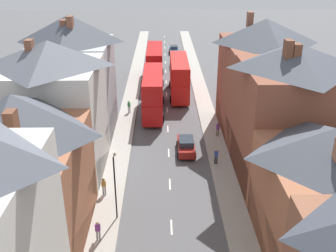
% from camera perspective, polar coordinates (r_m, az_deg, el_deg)
% --- Properties ---
extents(pavement_left, '(2.20, 104.00, 0.14)m').
position_cam_1_polar(pavement_left, '(53.90, -5.59, 3.17)').
color(pavement_left, '#A8A399').
rests_on(pavement_left, ground).
extents(pavement_right, '(2.20, 104.00, 0.14)m').
position_cam_1_polar(pavement_right, '(54.02, 5.27, 3.24)').
color(pavement_right, '#A8A399').
rests_on(pavement_right, ground).
extents(centre_line_dashes, '(0.14, 97.80, 0.01)m').
position_cam_1_polar(centre_line_dashes, '(51.88, -0.12, 2.36)').
color(centre_line_dashes, silver).
rests_on(centre_line_dashes, ground).
extents(terrace_row_left, '(8.00, 46.82, 13.74)m').
position_cam_1_polar(terrace_row_left, '(28.19, -20.66, -5.60)').
color(terrace_row_left, brown).
rests_on(terrace_row_left, ground).
extents(terrace_row_right, '(8.00, 48.28, 13.21)m').
position_cam_1_polar(terrace_row_right, '(30.04, 20.42, -4.85)').
color(terrace_row_right, brown).
rests_on(terrace_row_right, ground).
extents(double_decker_bus_lead, '(2.74, 10.80, 5.30)m').
position_cam_1_polar(double_decker_bus_lead, '(63.30, -1.95, 9.10)').
color(double_decker_bus_lead, '#B70F0F').
rests_on(double_decker_bus_lead, ground).
extents(double_decker_bus_mid_street, '(2.74, 10.80, 5.30)m').
position_cam_1_polar(double_decker_bus_mid_street, '(49.97, -2.19, 4.92)').
color(double_decker_bus_mid_street, red).
rests_on(double_decker_bus_mid_street, ground).
extents(double_decker_bus_far_approaching, '(2.74, 10.80, 5.30)m').
position_cam_1_polar(double_decker_bus_far_approaching, '(56.46, 1.62, 7.21)').
color(double_decker_bus_far_approaching, red).
rests_on(double_decker_bus_far_approaching, ground).
extents(car_near_silver, '(1.90, 4.26, 1.67)m').
position_cam_1_polar(car_near_silver, '(40.72, 2.64, -2.80)').
color(car_near_silver, maroon).
rests_on(car_near_silver, ground).
extents(car_parked_left_a, '(1.90, 3.87, 1.58)m').
position_cam_1_polar(car_parked_left_a, '(81.44, 0.86, 11.08)').
color(car_parked_left_a, '#236093').
rests_on(car_parked_left_a, ground).
extents(car_parked_right_a, '(1.90, 3.99, 1.62)m').
position_cam_1_polar(car_parked_right_a, '(71.29, 1.11, 9.17)').
color(car_parked_right_a, navy).
rests_on(car_parked_right_a, ground).
extents(pedestrian_near_right, '(0.36, 0.22, 1.61)m').
position_cam_1_polar(pedestrian_near_right, '(29.46, -10.14, -14.64)').
color(pedestrian_near_right, gray).
rests_on(pedestrian_near_right, pavement_left).
extents(pedestrian_mid_left, '(0.36, 0.22, 1.61)m').
position_cam_1_polar(pedestrian_mid_left, '(34.16, -9.30, -8.53)').
color(pedestrian_mid_left, gray).
rests_on(pedestrian_mid_left, pavement_left).
extents(pedestrian_mid_right, '(0.36, 0.22, 1.61)m').
position_cam_1_polar(pedestrian_mid_right, '(38.57, 7.01, -4.29)').
color(pedestrian_mid_right, '#23232D').
rests_on(pedestrian_mid_right, pavement_right).
extents(pedestrian_far_left, '(0.36, 0.22, 1.61)m').
position_cam_1_polar(pedestrian_far_left, '(44.28, 7.23, -0.38)').
color(pedestrian_far_left, brown).
rests_on(pedestrian_far_left, pavement_right).
extents(pedestrian_far_right, '(0.36, 0.22, 1.61)m').
position_cam_1_polar(pedestrian_far_right, '(50.61, -5.68, 2.91)').
color(pedestrian_far_right, gray).
rests_on(pedestrian_far_right, pavement_left).
extents(street_lamp, '(0.20, 1.12, 5.50)m').
position_cam_1_polar(street_lamp, '(30.26, -7.68, -8.15)').
color(street_lamp, black).
rests_on(street_lamp, ground).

